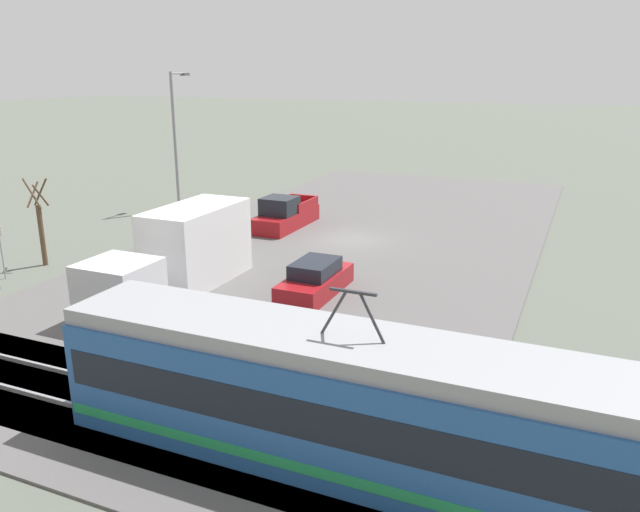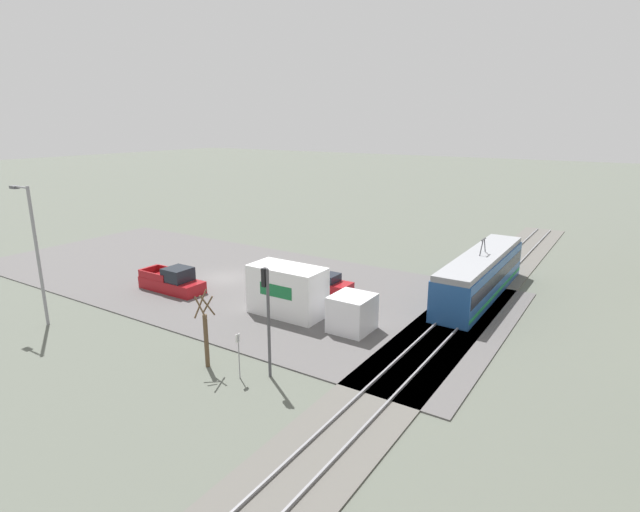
% 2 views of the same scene
% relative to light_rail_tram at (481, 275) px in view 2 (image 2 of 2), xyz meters
% --- Properties ---
extents(ground_plane, '(320.00, 320.00, 0.00)m').
position_rel_light_rail_tram_xyz_m(ground_plane, '(7.29, -19.24, -1.65)').
color(ground_plane, '#565B51').
extents(road_surface, '(19.91, 45.68, 0.08)m').
position_rel_light_rail_tram_xyz_m(road_surface, '(7.29, -19.24, -1.61)').
color(road_surface, '#565454').
rests_on(road_surface, ground).
extents(rail_bed, '(71.81, 4.40, 0.22)m').
position_rel_light_rail_tram_xyz_m(rail_bed, '(7.29, 0.00, -1.60)').
color(rail_bed, '#5B5954').
rests_on(rail_bed, ground).
extents(light_rail_tram, '(14.62, 2.78, 4.36)m').
position_rel_light_rail_tram_xyz_m(light_rail_tram, '(0.00, 0.00, 0.00)').
color(light_rail_tram, '#235193').
rests_on(light_rail_tram, ground).
extents(box_truck, '(2.56, 8.83, 3.38)m').
position_rel_light_rail_tram_xyz_m(box_truck, '(11.00, -8.68, -0.01)').
color(box_truck, silver).
rests_on(box_truck, ground).
extents(pickup_truck, '(2.01, 5.50, 1.94)m').
position_rel_light_rail_tram_xyz_m(pickup_truck, '(11.89, -20.29, -0.84)').
color(pickup_truck, maroon).
rests_on(pickup_truck, ground).
extents(sedan_car_0, '(1.79, 4.44, 1.43)m').
position_rel_light_rail_tram_xyz_m(sedan_car_0, '(5.54, -10.44, -0.98)').
color(sedan_car_0, maroon).
rests_on(sedan_car_0, ground).
extents(traffic_light_pole, '(0.28, 0.47, 5.84)m').
position_rel_light_rail_tram_xyz_m(traffic_light_pole, '(18.35, -5.67, 2.09)').
color(traffic_light_pole, '#47474C').
rests_on(traffic_light_pole, ground).
extents(street_tree, '(1.02, 0.84, 4.26)m').
position_rel_light_rail_tram_xyz_m(street_tree, '(19.32, -9.11, 0.29)').
color(street_tree, brown).
rests_on(street_tree, ground).
extents(street_lamp_near_crossing, '(0.36, 1.95, 9.02)m').
position_rel_light_rail_tram_xyz_m(street_lamp_near_crossing, '(20.79, -22.28, 3.50)').
color(street_lamp_near_crossing, gray).
rests_on(street_lamp_near_crossing, ground).
extents(no_parking_sign, '(0.32, 0.08, 2.44)m').
position_rel_light_rail_tram_xyz_m(no_parking_sign, '(19.33, -6.81, -0.17)').
color(no_parking_sign, gray).
rests_on(no_parking_sign, ground).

